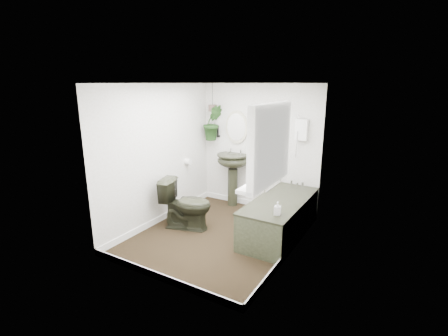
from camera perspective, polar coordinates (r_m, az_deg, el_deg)
The scene contains 22 objects.
floor at distance 5.18m, azimuth -0.86°, elevation -11.78°, with size 2.30×2.80×0.02m, color black.
ceiling at distance 4.63m, azimuth -0.97°, elevation 14.82°, with size 2.30×2.80×0.02m, color white.
wall_back at distance 6.00m, azimuth 6.14°, elevation 3.58°, with size 2.30×0.02×2.30m, color white.
wall_front at distance 3.70m, azimuth -12.41°, elevation -3.83°, with size 2.30×0.02×2.30m, color white.
wall_left at distance 5.46m, azimuth -11.37°, elevation 2.25°, with size 0.02×2.80×2.30m, color white.
wall_right at distance 4.31m, azimuth 12.38°, elevation -1.16°, with size 0.02×2.80×2.30m, color white.
skirting at distance 5.16m, azimuth -0.86°, elevation -11.18°, with size 2.30×2.80×0.10m, color white.
bathtub at distance 5.15m, azimuth 9.80°, elevation -8.50°, with size 0.72×1.72×0.58m, color black, non-canonical shape.
bath_screen at distance 5.41m, azimuth 8.86°, elevation 3.67°, with size 0.04×0.72×1.40m, color silver, non-canonical shape.
shower_box at distance 5.59m, azimuth 13.48°, elevation 6.59°, with size 0.20×0.10×0.35m, color white.
oval_mirror at distance 6.10m, azimuth 2.20°, elevation 7.17°, with size 0.46×0.03×0.62m, color #B9B398.
wall_sconce at distance 6.30m, azimuth -1.08°, elevation 6.51°, with size 0.04×0.04×0.22m, color black.
toilet_roll_holder at distance 6.00m, azimuth -6.39°, elevation 1.13°, with size 0.11×0.11×0.11m, color white.
window_recess at distance 3.58m, azimuth 8.18°, elevation 4.03°, with size 0.08×1.00×0.90m, color white.
window_sill at distance 3.70m, azimuth 6.94°, elevation -2.25°, with size 0.18×1.00×0.04m, color white.
window_blinds at distance 3.59m, azimuth 7.51°, elevation 4.11°, with size 0.01×0.86×0.76m, color white.
toilet at distance 5.30m, azimuth -6.63°, elevation -6.29°, with size 0.46×0.80×0.82m, color black.
pedestal_sink at distance 6.20m, azimuth 1.54°, elevation -2.07°, with size 0.60×0.51×1.02m, color black, non-canonical shape.
sill_plant at distance 3.93m, azimuth 8.93°, elevation 0.84°, with size 0.22×0.19×0.25m, color black.
hanging_plant at distance 6.21m, azimuth -1.99°, elevation 7.97°, with size 0.37×0.30×0.67m, color black.
soap_bottle at distance 4.44m, azimuth 9.39°, elevation -7.02°, with size 0.08×0.09×0.18m, color #37282A.
hanging_pot at distance 6.19m, azimuth -2.01°, elevation 10.49°, with size 0.16×0.16×0.12m, color #503C35.
Camera 1 is at (2.42, -3.95, 2.31)m, focal length 26.00 mm.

